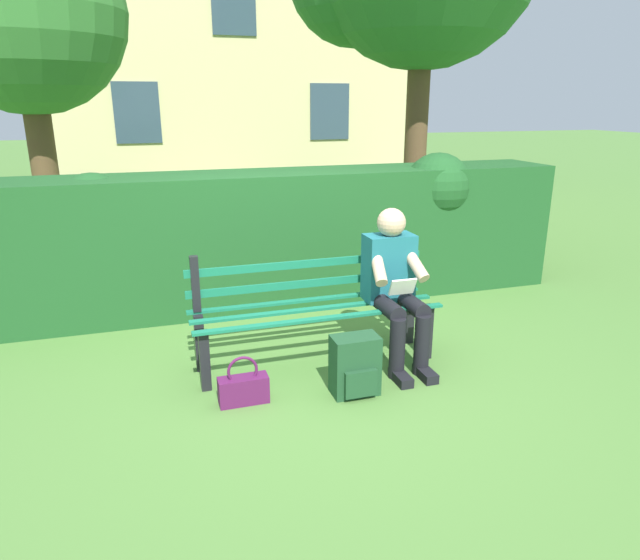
# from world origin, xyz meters

# --- Properties ---
(ground) EXTENTS (60.00, 60.00, 0.00)m
(ground) POSITION_xyz_m (0.00, 0.00, 0.00)
(ground) COLOR #517F38
(park_bench) EXTENTS (1.90, 0.48, 0.89)m
(park_bench) POSITION_xyz_m (0.00, -0.07, 0.44)
(park_bench) COLOR black
(park_bench) RESTS_ON ground
(person_seated) EXTENTS (0.44, 0.73, 1.20)m
(person_seated) POSITION_xyz_m (-0.60, 0.10, 0.64)
(person_seated) COLOR #1E6672
(person_seated) RESTS_ON ground
(hedge_backdrop) EXTENTS (6.15, 0.85, 1.46)m
(hedge_backdrop) POSITION_xyz_m (0.03, -1.54, 0.69)
(hedge_backdrop) COLOR #1E5123
(hedge_backdrop) RESTS_ON ground
(building_facade) EXTENTS (8.21, 3.30, 6.19)m
(building_facade) POSITION_xyz_m (-0.93, -10.26, 3.10)
(building_facade) COLOR beige
(building_facade) RESTS_ON ground
(backpack) EXTENTS (0.33, 0.27, 0.43)m
(backpack) POSITION_xyz_m (-0.12, 0.53, 0.21)
(backpack) COLOR #1E4728
(backpack) RESTS_ON ground
(handbag) EXTENTS (0.34, 0.13, 0.34)m
(handbag) POSITION_xyz_m (0.65, 0.43, 0.11)
(handbag) COLOR #59194C
(handbag) RESTS_ON ground
(tree_far) EXTENTS (2.70, 2.57, 4.35)m
(tree_far) POSITION_xyz_m (2.53, -4.80, 2.99)
(tree_far) COLOR brown
(tree_far) RESTS_ON ground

